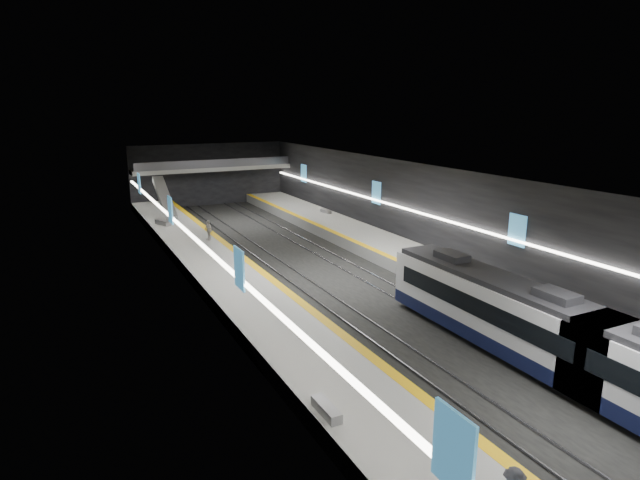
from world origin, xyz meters
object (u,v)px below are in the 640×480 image
bench_left_far (163,223)px  passenger_right_b (602,324)px  train (601,355)px  passenger_right_a (521,295)px  passenger_left_a (209,230)px  bench_left_near (326,410)px  bench_right_far (326,211)px  escalator (164,198)px

bench_left_far → passenger_right_b: 41.00m
train → passenger_right_a: bearing=66.4°
passenger_right_a → passenger_left_a: (-12.09, 24.93, -0.02)m
bench_left_near → passenger_right_b: bearing=-1.7°
bench_right_far → passenger_left_a: bearing=-166.3°
train → passenger_right_a: train is taller
bench_left_far → bench_right_far: size_ratio=1.26×
bench_right_far → passenger_right_b: size_ratio=0.83×
passenger_right_a → bench_right_far: bearing=4.0°
bench_left_near → passenger_left_a: 29.89m
train → bench_left_far: bearing=105.5°
bench_right_far → passenger_right_b: bearing=-103.1°
escalator → passenger_left_a: escalator is taller
passenger_right_a → passenger_left_a: size_ratio=1.03×
train → passenger_right_b: bearing=35.5°
escalator → bench_right_far: (16.33, -7.31, -1.70)m
escalator → passenger_right_b: size_ratio=4.08×
bench_left_near → passenger_left_a: bearing=83.3°
escalator → train: bearing=-77.8°
escalator → passenger_right_a: 40.75m
bench_right_far → train: bearing=-108.0°
escalator → bench_left_near: bearing=-92.6°
bench_left_far → passenger_left_a: bearing=-95.1°
train → bench_right_far: size_ratio=17.07×
bench_left_far → passenger_left_a: 8.55m
bench_left_far → bench_right_far: (17.63, -1.88, -0.05)m
train → bench_left_near: train is taller
bench_left_far → passenger_right_b: (14.91, -38.19, 0.73)m
passenger_right_b → passenger_left_a: 32.50m
bench_left_far → passenger_right_a: bearing=-88.7°
train → escalator: (-10.00, 46.19, 0.70)m
passenger_right_b → escalator: bearing=68.8°
bench_left_near → bench_right_far: bearing=62.6°
escalator → bench_left_near: escalator is taller
passenger_right_a → passenger_right_b: 5.14m
bench_right_far → passenger_right_a: bearing=-104.2°
train → passenger_right_a: (3.37, 7.70, -0.28)m
bench_left_far → passenger_right_b: bearing=-91.3°
escalator → bench_left_near: size_ratio=4.43×
passenger_right_b → train: bearing=177.0°
bench_right_far → passenger_right_b: (-2.72, -36.31, 0.78)m
escalator → passenger_left_a: 13.65m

